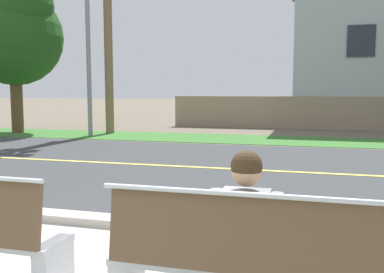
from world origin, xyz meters
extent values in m
plane|color=#665B4C|center=(0.00, 8.00, 0.00)|extent=(140.00, 140.00, 0.00)
cube|color=#ADA89E|center=(0.00, 2.35, 0.06)|extent=(44.00, 0.30, 0.11)
cube|color=#383A3D|center=(0.00, 6.50, 0.00)|extent=(52.00, 8.00, 0.01)
cube|color=#E0CC4C|center=(0.00, 6.50, 0.01)|extent=(48.00, 0.14, 0.01)
cube|color=#38702D|center=(0.00, 12.07, 0.01)|extent=(48.00, 2.80, 0.02)
cube|color=silver|center=(-0.32, 0.60, 0.23)|extent=(0.14, 0.40, 0.45)
cube|color=silver|center=(1.30, 0.60, 0.42)|extent=(2.09, 0.44, 0.05)
cube|color=brown|center=(1.30, 0.40, 0.71)|extent=(2.01, 0.12, 0.52)
cylinder|color=silver|center=(1.30, 0.39, 0.99)|extent=(2.09, 0.04, 0.04)
cylinder|color=#47382D|center=(1.15, 0.79, 0.51)|extent=(0.15, 0.42, 0.15)
cylinder|color=#47382D|center=(1.33, 0.79, 0.51)|extent=(0.15, 0.42, 0.15)
cylinder|color=#47382D|center=(1.15, 0.98, 0.21)|extent=(0.12, 0.12, 0.43)
cylinder|color=#47382D|center=(1.33, 0.98, 0.21)|extent=(0.12, 0.12, 0.43)
cube|color=gray|center=(1.24, 0.60, 0.71)|extent=(0.34, 0.20, 0.52)
cylinder|color=gray|center=(1.02, 0.62, 0.73)|extent=(0.09, 0.09, 0.46)
cylinder|color=gray|center=(1.45, 0.62, 0.73)|extent=(0.09, 0.09, 0.46)
sphere|color=tan|center=(1.24, 0.61, 1.10)|extent=(0.21, 0.21, 0.21)
sphere|color=#382819|center=(1.24, 0.61, 1.14)|extent=(0.22, 0.22, 0.22)
cylinder|color=gray|center=(-6.04, 11.67, 3.35)|extent=(0.16, 0.16, 6.69)
cylinder|color=brown|center=(-9.43, 12.05, 1.16)|extent=(0.45, 0.45, 2.32)
sphere|color=#1E4719|center=(-9.43, 12.05, 3.70)|extent=(3.70, 3.70, 3.70)
sphere|color=#1E4719|center=(-8.96, 11.77, 4.82)|extent=(2.59, 2.59, 2.59)
cylinder|color=brown|center=(-5.77, 12.70, 4.78)|extent=(0.32, 0.32, 9.56)
cube|color=gray|center=(2.14, 16.79, 0.70)|extent=(13.00, 0.36, 1.40)
cube|color=#232833|center=(3.62, 16.76, 3.68)|extent=(1.10, 0.06, 1.30)
camera|label=1|loc=(1.65, -2.34, 1.67)|focal=40.06mm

